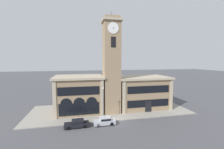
{
  "coord_description": "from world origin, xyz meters",
  "views": [
    {
      "loc": [
        -7.11,
        -28.02,
        12.13
      ],
      "look_at": [
        -0.28,
        3.32,
        9.06
      ],
      "focal_mm": 24.0,
      "sensor_mm": 36.0,
      "label": 1
    }
  ],
  "objects": [
    {
      "name": "ground_plane",
      "position": [
        0.0,
        0.0,
        0.0
      ],
      "size": [
        300.0,
        300.0,
        0.0
      ],
      "primitive_type": "plane",
      "color": "#4C4C51"
    },
    {
      "name": "sidewalk_kerb",
      "position": [
        0.0,
        6.79,
        0.07
      ],
      "size": [
        37.22,
        13.57,
        0.15
      ],
      "color": "gray",
      "rests_on": "ground_plane"
    },
    {
      "name": "clock_tower",
      "position": [
        0.0,
        5.13,
        10.86
      ],
      "size": [
        4.32,
        4.32,
        22.77
      ],
      "color": "#937A5B",
      "rests_on": "ground_plane"
    },
    {
      "name": "town_hall_left_wing",
      "position": [
        -7.31,
        7.41,
        4.26
      ],
      "size": [
        11.11,
        8.95,
        8.47
      ],
      "color": "#937A5B",
      "rests_on": "ground_plane"
    },
    {
      "name": "town_hall_right_wing",
      "position": [
        8.36,
        7.42,
        4.03
      ],
      "size": [
        13.2,
        8.95,
        8.0
      ],
      "color": "#937A5B",
      "rests_on": "ground_plane"
    },
    {
      "name": "parked_car_near",
      "position": [
        -7.72,
        -1.14,
        0.71
      ],
      "size": [
        4.48,
        1.9,
        1.37
      ],
      "rotation": [
        0.0,
        0.0,
        3.18
      ],
      "color": "black",
      "rests_on": "ground_plane"
    },
    {
      "name": "parked_car_mid",
      "position": [
        -2.66,
        -1.14,
        0.74
      ],
      "size": [
        4.09,
        1.88,
        1.42
      ],
      "rotation": [
        0.0,
        0.0,
        3.18
      ],
      "color": "#B2B7C1",
      "rests_on": "ground_plane"
    },
    {
      "name": "street_lamp",
      "position": [
        -2.64,
        0.61,
        4.43
      ],
      "size": [
        0.36,
        0.36,
        6.67
      ],
      "color": "#4C4C51",
      "rests_on": "sidewalk_kerb"
    }
  ]
}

